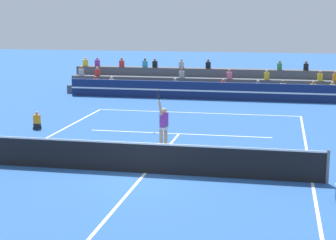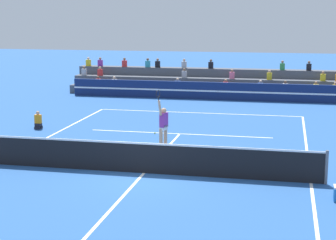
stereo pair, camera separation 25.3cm
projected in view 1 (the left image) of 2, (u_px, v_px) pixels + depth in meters
The scene contains 8 objects.
ground_plane at pixel (145, 173), 19.00m from camera, with size 120.00×120.00×0.00m, color #285699.
court_lines at pixel (145, 173), 19.00m from camera, with size 11.10×23.90×0.01m.
tennis_net at pixel (145, 158), 18.90m from camera, with size 12.00×0.10×1.10m.
sponsor_banner_wall at pixel (209, 91), 35.05m from camera, with size 18.00×0.26×1.10m.
bleacher_stand at pixel (214, 84), 37.47m from camera, with size 19.42×2.85×2.28m.
ball_kid_courtside at pixel (37, 122), 26.14m from camera, with size 0.30×0.36×0.84m.
tennis_player at pixel (164, 126), 21.90m from camera, with size 0.43×0.88×2.50m.
tennis_ball at pixel (154, 133), 25.18m from camera, with size 0.07×0.07×0.07m, color #C6DB33.
Camera 1 is at (4.37, -17.81, 5.35)m, focal length 60.00 mm.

